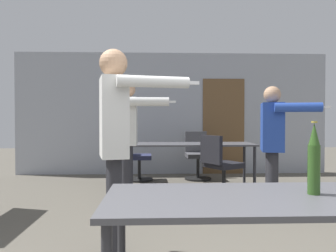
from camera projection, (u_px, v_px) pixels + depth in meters
name	position (u px, v px, depth m)	size (l,w,h in m)	color
back_wall	(174.00, 114.00, 7.08)	(6.68, 0.12, 2.60)	#A3A8B2
conference_table_near	(276.00, 209.00, 1.79)	(1.87, 0.75, 0.76)	#4C4C51
conference_table_far	(187.00, 147.00, 5.69)	(2.31, 0.75, 0.76)	#4C4C51
person_left_plaid	(273.00, 137.00, 4.15)	(0.71, 0.79, 1.60)	#28282D
person_far_watching	(128.00, 131.00, 4.52)	(0.79, 0.71, 1.70)	#28282D
person_right_polo	(115.00, 130.00, 2.77)	(0.86, 0.56, 1.77)	#28282D
office_chair_far_right	(135.00, 158.00, 6.30)	(0.56, 0.52, 0.91)	black
office_chair_side_rolled	(220.00, 168.00, 4.99)	(0.68, 0.65, 0.93)	black
office_chair_far_left	(197.00, 157.00, 6.47)	(0.52, 0.56, 0.93)	black
beer_bottle	(314.00, 160.00, 1.82)	(0.07, 0.07, 0.41)	#2D511E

